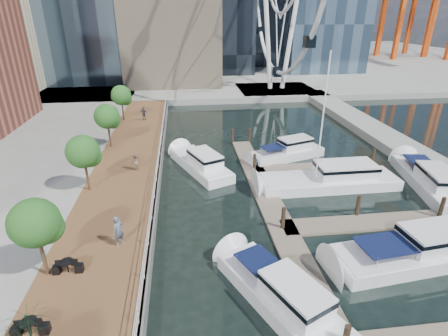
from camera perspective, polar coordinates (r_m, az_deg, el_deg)
name	(u,v)px	position (r m, az deg, el deg)	size (l,w,h in m)	color
ground	(267,326)	(18.99, 7.04, -24.21)	(520.00, 520.00, 0.00)	black
boardwalk	(122,188)	(30.86, -16.24, -3.12)	(6.00, 60.00, 1.00)	brown
seawall	(158,186)	(30.48, -10.68, -2.88)	(0.25, 60.00, 1.00)	#595954
land_far	(192,59)	(115.02, -5.30, 17.25)	(200.00, 114.00, 1.00)	gray
breakwater	(407,151)	(42.15, 27.69, 2.42)	(4.00, 60.00, 1.00)	gray
pier	(276,91)	(67.91, 8.46, 12.31)	(14.00, 12.00, 1.00)	gray
railing	(156,175)	(30.04, -11.02, -1.15)	(0.10, 60.00, 1.05)	white
floating_docks	(338,205)	(28.46, 18.17, -5.83)	(16.00, 34.00, 2.60)	#6D6051
street_trees	(83,152)	(29.01, -22.05, 2.47)	(2.60, 42.60, 4.60)	#3F2B1C
yacht_foreground	(416,260)	(25.51, 28.82, -12.98)	(3.20, 11.95, 2.15)	silver
pedestrian_near	(119,231)	(22.45, -16.81, -9.81)	(0.72, 0.47, 1.97)	#4D5566
pedestrian_mid	(135,162)	(32.35, -14.35, 0.90)	(0.76, 0.59, 1.56)	gray
pedestrian_far	(144,114)	(47.65, -12.94, 8.66)	(1.05, 0.44, 1.79)	#2D3138
moored_yachts	(330,196)	(30.64, 16.85, -4.46)	(25.47, 35.92, 11.50)	white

